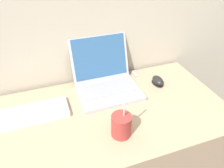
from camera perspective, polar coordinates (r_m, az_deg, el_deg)
desk at (r=1.31m, az=-0.18°, el=-19.30°), size 1.11×0.59×0.75m
laptop at (r=1.14m, az=-1.72°, el=1.50°), size 0.31×0.31×0.25m
drink_cup at (r=0.89m, az=2.45°, el=-10.63°), size 0.08×0.08×0.22m
computer_mouse at (r=1.22m, az=11.86°, el=0.81°), size 0.05×0.09×0.04m
external_keyboard at (r=1.07m, az=-22.45°, el=-7.76°), size 0.41×0.13×0.02m
usb_stick at (r=1.29m, az=5.84°, el=2.69°), size 0.02×0.06×0.01m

